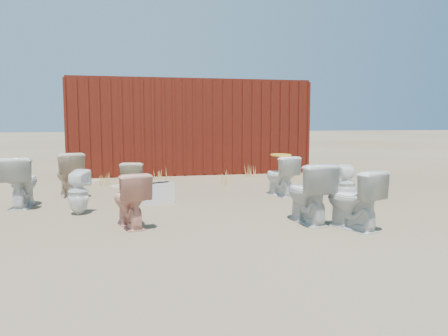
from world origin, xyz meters
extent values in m
plane|color=brown|center=(0.00, 0.00, 0.00)|extent=(100.00, 100.00, 0.00)
cube|color=#45130B|center=(0.00, 5.20, 1.20)|extent=(6.00, 2.40, 2.40)
imported|color=silver|center=(-3.25, 0.63, 0.40)|extent=(0.47, 0.80, 0.81)
imported|color=#EA9C87|center=(-1.60, -1.05, 0.36)|extent=(0.57, 0.78, 0.71)
imported|color=silver|center=(0.72, -1.33, 0.40)|extent=(0.54, 0.84, 0.81)
imported|color=silver|center=(1.13, -1.77, 0.38)|extent=(0.67, 0.85, 0.76)
imported|color=white|center=(-2.32, -0.12, 0.33)|extent=(0.39, 0.39, 0.65)
imported|color=beige|center=(-2.66, 1.51, 0.40)|extent=(0.66, 0.88, 0.80)
imported|color=beige|center=(-1.49, 0.90, 0.33)|extent=(0.53, 0.73, 0.67)
imported|color=white|center=(1.10, 0.80, 0.36)|extent=(0.57, 0.79, 0.73)
imported|color=white|center=(1.93, -0.11, 0.32)|extent=(0.33, 0.34, 0.63)
ellipsoid|color=gold|center=(1.10, 0.80, 0.74)|extent=(0.37, 0.46, 0.02)
cube|color=silver|center=(-1.13, 0.46, 0.17)|extent=(0.54, 0.40, 0.35)
ellipsoid|color=#C7B990|center=(-1.79, 2.47, 0.01)|extent=(0.42, 0.52, 0.02)
ellipsoid|color=#BCB588|center=(-2.38, 3.50, 0.01)|extent=(0.58, 0.59, 0.02)
cone|color=#AA9544|center=(-2.08, 2.89, 0.15)|extent=(0.36, 0.36, 0.29)
cone|color=#AA9544|center=(0.51, 2.28, 0.16)|extent=(0.32, 0.32, 0.32)
cone|color=#AA9544|center=(2.24, 3.05, 0.15)|extent=(0.36, 0.36, 0.29)
cone|color=#AA9544|center=(-0.89, 3.50, 0.13)|extent=(0.30, 0.30, 0.26)
cone|color=#AA9544|center=(1.30, 3.50, 0.15)|extent=(0.34, 0.34, 0.29)
cone|color=#AA9544|center=(3.00, 0.75, 0.13)|extent=(0.28, 0.28, 0.26)
camera|label=1|loc=(-1.60, -6.67, 1.35)|focal=35.00mm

